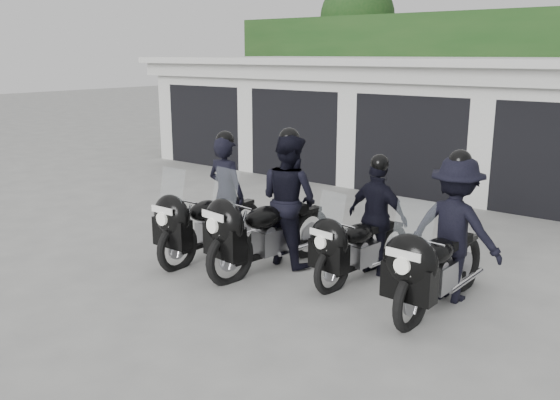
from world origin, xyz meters
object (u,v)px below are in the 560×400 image
Objects in this scene: police_bike_a at (213,206)px; police_bike_d at (448,238)px; police_bike_c at (370,225)px; police_bike_b at (279,208)px.

police_bike_a is 0.99× the size of police_bike_d.
police_bike_d reaches higher than police_bike_c.
police_bike_d is at bearing -2.72° from police_bike_c.
police_bike_c is at bearing 15.84° from police_bike_a.
police_bike_d reaches higher than police_bike_a.
police_bike_d is at bearing 13.46° from police_bike_b.
police_bike_a is 0.94× the size of police_bike_b.
police_bike_b is at bearing -152.58° from police_bike_c.
police_bike_b is at bearing 11.72° from police_bike_a.
police_bike_b reaches higher than police_bike_a.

